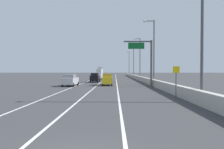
% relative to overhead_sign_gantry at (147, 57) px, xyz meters
% --- Properties ---
extents(ground_plane, '(320.00, 320.00, 0.00)m').
position_rel_overhead_sign_gantry_xyz_m(ground_plane, '(-6.30, 37.33, -4.73)').
color(ground_plane, '#38383A').
extents(lane_stripe_left, '(0.16, 130.00, 0.00)m').
position_rel_overhead_sign_gantry_xyz_m(lane_stripe_left, '(-11.80, 28.33, -4.73)').
color(lane_stripe_left, silver).
rests_on(lane_stripe_left, ground_plane).
extents(lane_stripe_center, '(0.16, 130.00, 0.00)m').
position_rel_overhead_sign_gantry_xyz_m(lane_stripe_center, '(-8.30, 28.33, -4.73)').
color(lane_stripe_center, silver).
rests_on(lane_stripe_center, ground_plane).
extents(lane_stripe_right, '(0.16, 130.00, 0.00)m').
position_rel_overhead_sign_gantry_xyz_m(lane_stripe_right, '(-4.80, 28.33, -4.73)').
color(lane_stripe_right, silver).
rests_on(lane_stripe_right, ground_plane).
extents(jersey_barrier_right, '(0.60, 120.00, 1.10)m').
position_rel_overhead_sign_gantry_xyz_m(jersey_barrier_right, '(1.34, 13.33, -4.18)').
color(jersey_barrier_right, '#B2ADA3').
rests_on(jersey_barrier_right, ground_plane).
extents(overhead_sign_gantry, '(4.68, 0.36, 7.50)m').
position_rel_overhead_sign_gantry_xyz_m(overhead_sign_gantry, '(0.00, 0.00, 0.00)').
color(overhead_sign_gantry, '#47474C').
rests_on(overhead_sign_gantry, ground_plane).
extents(speed_advisory_sign, '(0.60, 0.11, 3.00)m').
position_rel_overhead_sign_gantry_xyz_m(speed_advisory_sign, '(0.44, -13.72, -2.96)').
color(speed_advisory_sign, '#4C4C51').
rests_on(speed_advisory_sign, ground_plane).
extents(lamp_post_right_near, '(2.14, 0.44, 11.97)m').
position_rel_overhead_sign_gantry_xyz_m(lamp_post_right_near, '(1.72, -15.60, 2.03)').
color(lamp_post_right_near, '#4C4C51').
rests_on(lamp_post_right_near, ground_plane).
extents(lamp_post_right_second, '(2.14, 0.44, 11.97)m').
position_rel_overhead_sign_gantry_xyz_m(lamp_post_right_second, '(1.85, 4.66, 2.03)').
color(lamp_post_right_second, '#4C4C51').
rests_on(lamp_post_right_second, ground_plane).
extents(lamp_post_right_third, '(2.14, 0.44, 11.97)m').
position_rel_overhead_sign_gantry_xyz_m(lamp_post_right_third, '(1.86, 24.93, 2.03)').
color(lamp_post_right_third, '#4C4C51').
rests_on(lamp_post_right_third, ground_plane).
extents(lamp_post_right_fourth, '(2.14, 0.44, 11.97)m').
position_rel_overhead_sign_gantry_xyz_m(lamp_post_right_fourth, '(1.95, 45.19, 2.03)').
color(lamp_post_right_fourth, '#4C4C51').
rests_on(lamp_post_right_fourth, ground_plane).
extents(lamp_post_right_fifth, '(2.14, 0.44, 11.97)m').
position_rel_overhead_sign_gantry_xyz_m(lamp_post_right_fifth, '(1.68, 65.45, 2.03)').
color(lamp_post_right_fifth, '#4C4C51').
rests_on(lamp_post_right_fifth, ground_plane).
extents(car_yellow_0, '(1.90, 4.09, 2.09)m').
position_rel_overhead_sign_gantry_xyz_m(car_yellow_0, '(-6.53, 2.85, -3.69)').
color(car_yellow_0, gold).
rests_on(car_yellow_0, ground_plane).
extents(car_red_1, '(1.99, 4.58, 1.88)m').
position_rel_overhead_sign_gantry_xyz_m(car_red_1, '(-6.92, 15.97, -3.79)').
color(car_red_1, red).
rests_on(car_red_1, ground_plane).
extents(car_white_2, '(1.91, 4.42, 1.98)m').
position_rel_overhead_sign_gantry_xyz_m(car_white_2, '(-9.92, 26.01, -3.74)').
color(car_white_2, white).
rests_on(car_white_2, ground_plane).
extents(car_silver_3, '(2.04, 4.45, 1.97)m').
position_rel_overhead_sign_gantry_xyz_m(car_silver_3, '(-12.63, 0.95, -3.74)').
color(car_silver_3, '#B7B7BC').
rests_on(car_silver_3, ground_plane).
extents(car_black_4, '(1.90, 4.63, 2.06)m').
position_rel_overhead_sign_gantry_xyz_m(car_black_4, '(-9.63, 12.02, -3.70)').
color(car_black_4, black).
rests_on(car_black_4, ground_plane).
extents(box_truck, '(2.51, 9.16, 4.41)m').
position_rel_overhead_sign_gantry_xyz_m(box_truck, '(-12.79, 65.76, -2.70)').
color(box_truck, silver).
rests_on(box_truck, ground_plane).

